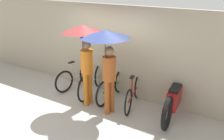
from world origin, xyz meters
The scene contains 9 objects.
ground_plane centered at (0.00, 0.00, 0.00)m, with size 30.00×30.00×0.00m, color #9E998E.
back_wall centered at (0.00, 1.70, 1.27)m, with size 11.08×0.12×2.54m.
parked_bicycle_0 centered at (-1.01, 1.33, 0.35)m, with size 0.44×1.62×0.98m.
parked_bicycle_1 centered at (-0.34, 1.26, 0.39)m, with size 0.53×1.81×0.97m.
parked_bicycle_2 centered at (0.34, 1.27, 0.37)m, with size 0.44×1.70×1.07m.
parked_bicycle_3 centered at (1.01, 1.23, 0.36)m, with size 0.57×1.65×1.00m.
pedestrian_leading centered at (-0.04, 0.56, 1.68)m, with size 0.99×0.99×2.16m.
pedestrian_center centered at (0.67, 0.48, 1.71)m, with size 1.11×1.11×2.13m.
motorcycle centered at (2.08, 1.33, 0.43)m, with size 0.58×2.15×0.96m.
Camera 1 is at (3.69, -4.08, 3.21)m, focal length 40.00 mm.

